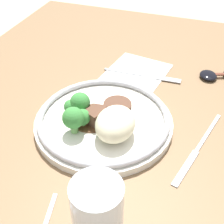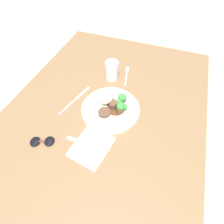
# 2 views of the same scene
# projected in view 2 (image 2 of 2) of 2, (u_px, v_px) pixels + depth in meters

# --- Properties ---
(ground_plane) EXTENTS (8.00, 8.00, 0.00)m
(ground_plane) POSITION_uv_depth(u_px,v_px,m) (107.00, 111.00, 0.88)
(ground_plane) COLOR tan
(dining_table) EXTENTS (1.23, 0.92, 0.04)m
(dining_table) POSITION_uv_depth(u_px,v_px,m) (107.00, 109.00, 0.86)
(dining_table) COLOR brown
(dining_table) RESTS_ON ground
(napkin) EXTENTS (0.18, 0.16, 0.00)m
(napkin) POSITION_uv_depth(u_px,v_px,m) (91.00, 146.00, 0.72)
(napkin) COLOR white
(napkin) RESTS_ON dining_table
(plate) EXTENTS (0.28, 0.28, 0.07)m
(plate) POSITION_uv_depth(u_px,v_px,m) (111.00, 106.00, 0.82)
(plate) COLOR silver
(plate) RESTS_ON dining_table
(juice_glass) EXTENTS (0.07, 0.07, 0.10)m
(juice_glass) POSITION_uv_depth(u_px,v_px,m) (112.00, 71.00, 0.94)
(juice_glass) COLOR yellow
(juice_glass) RESTS_ON dining_table
(fork) EXTENTS (0.02, 0.19, 0.00)m
(fork) POSITION_uv_depth(u_px,v_px,m) (84.00, 143.00, 0.73)
(fork) COLOR #B7B7BC
(fork) RESTS_ON napkin
(knife) EXTENTS (0.21, 0.07, 0.00)m
(knife) POSITION_uv_depth(u_px,v_px,m) (76.00, 99.00, 0.88)
(knife) COLOR #B7B7BC
(knife) RESTS_ON dining_table
(spoon) EXTENTS (0.16, 0.04, 0.01)m
(spoon) POSITION_uv_depth(u_px,v_px,m) (127.00, 72.00, 1.01)
(spoon) COLOR #B7B7BC
(spoon) RESTS_ON dining_table
(sunglasses) EXTENTS (0.08, 0.11, 0.01)m
(sunglasses) POSITION_uv_depth(u_px,v_px,m) (42.00, 141.00, 0.72)
(sunglasses) COLOR black
(sunglasses) RESTS_ON dining_table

